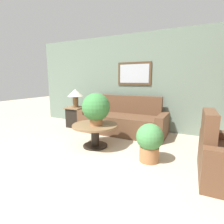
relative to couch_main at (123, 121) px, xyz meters
The scene contains 8 objects.
ground_plane 2.87m from the couch_main, 83.02° to the right, with size 20.00×20.00×0.00m, color #BCAD93.
wall_back 1.20m from the couch_main, 59.37° to the left, with size 7.01×0.09×2.60m.
couch_main is the anchor object (origin of this frame).
coffee_table 1.17m from the couch_main, 95.99° to the right, with size 0.93×0.93×0.47m.
side_table 1.47m from the couch_main, behind, with size 0.51×0.51×0.59m.
table_lamp 1.60m from the couch_main, behind, with size 0.45×0.45×0.52m.
potted_plant_on_table 1.29m from the couch_main, 94.06° to the right, with size 0.56×0.56×0.65m.
potted_plant_floor 1.70m from the couch_main, 51.35° to the right, with size 0.46×0.46×0.66m.
Camera 1 is at (1.40, -1.28, 1.38)m, focal length 28.00 mm.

